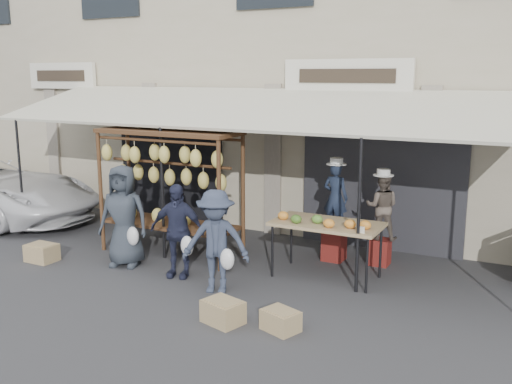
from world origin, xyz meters
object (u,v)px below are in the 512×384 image
at_px(customer_right, 216,242).
at_px(crate_far, 42,253).
at_px(customer_left, 124,216).
at_px(crate_near_a, 223,312).
at_px(vendor_right, 382,207).
at_px(customer_mid, 177,231).
at_px(produce_table, 326,225).
at_px(banana_rack, 168,168).
at_px(vendor_left, 335,198).
at_px(crate_near_b, 281,320).

bearing_deg(customer_right, crate_far, 164.52).
bearing_deg(customer_left, crate_near_a, -41.36).
distance_m(vendor_right, customer_mid, 3.41).
xyz_separation_m(produce_table, customer_mid, (-2.12, -1.01, -0.12)).
relative_size(customer_left, customer_right, 1.11).
height_order(customer_right, crate_near_a, customer_right).
height_order(banana_rack, produce_table, banana_rack).
height_order(vendor_left, customer_mid, vendor_left).
distance_m(customer_left, customer_right, 2.03).
bearing_deg(customer_right, crate_near_a, -72.82).
height_order(customer_right, crate_far, customer_right).
bearing_deg(crate_near_b, vendor_left, 97.00).
relative_size(customer_right, crate_far, 3.10).
height_order(vendor_right, crate_near_b, vendor_right).
xyz_separation_m(banana_rack, vendor_left, (2.72, 1.05, -0.46)).
bearing_deg(produce_table, crate_near_b, -84.93).
height_order(vendor_right, crate_far, vendor_right).
relative_size(banana_rack, customer_left, 1.51).
relative_size(vendor_right, customer_left, 0.65).
distance_m(vendor_right, customer_left, 4.32).
bearing_deg(crate_near_b, customer_mid, 155.54).
bearing_deg(produce_table, vendor_right, 60.43).
distance_m(produce_table, customer_mid, 2.35).
bearing_deg(vendor_left, customer_right, 70.32).
bearing_deg(customer_mid, produce_table, 11.77).
xyz_separation_m(vendor_right, crate_far, (-5.24, -2.52, -0.86)).
bearing_deg(crate_near_a, customer_left, 155.16).
distance_m(banana_rack, crate_near_b, 3.91).
bearing_deg(customer_mid, customer_left, 164.34).
relative_size(vendor_right, crate_near_b, 2.54).
bearing_deg(crate_far, banana_rack, 37.64).
distance_m(banana_rack, vendor_right, 3.73).
bearing_deg(customer_left, vendor_left, 15.28).
distance_m(customer_right, crate_near_b, 1.72).
height_order(vendor_left, customer_right, vendor_left).
bearing_deg(vendor_right, customer_mid, 26.34).
bearing_deg(crate_near_a, vendor_left, 82.75).
bearing_deg(produce_table, banana_rack, -177.45).
bearing_deg(banana_rack, vendor_left, 21.10).
distance_m(produce_table, crate_far, 4.93).
xyz_separation_m(produce_table, crate_near_b, (0.18, -2.05, -0.74)).
bearing_deg(banana_rack, crate_near_b, -31.93).
height_order(customer_left, customer_right, customer_left).
distance_m(banana_rack, produce_table, 2.99).
distance_m(vendor_left, customer_left, 3.59).
bearing_deg(customer_right, crate_near_b, -46.96).
relative_size(produce_table, crate_near_a, 3.41).
bearing_deg(vendor_left, customer_left, 37.39).
relative_size(produce_table, vendor_left, 1.39).
distance_m(banana_rack, customer_left, 1.14).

